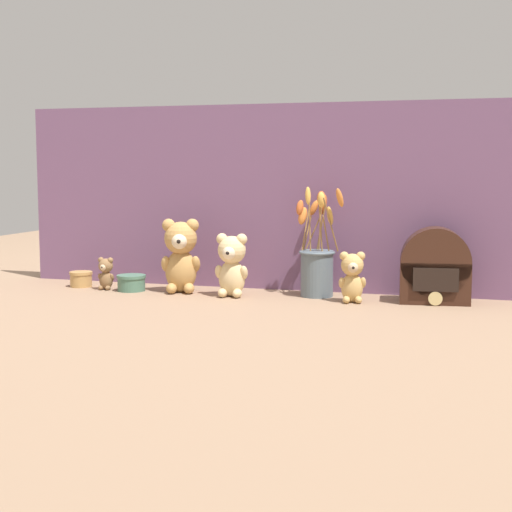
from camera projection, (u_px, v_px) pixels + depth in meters
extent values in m
plane|color=#8E7056|center=(254.00, 297.00, 2.37)|extent=(4.00, 4.00, 0.00)
cube|color=#704C70|center=(269.00, 197.00, 2.49)|extent=(1.67, 0.02, 0.59)
ellipsoid|color=tan|center=(181.00, 271.00, 2.45)|extent=(0.12, 0.11, 0.13)
sphere|color=tan|center=(181.00, 238.00, 2.44)|extent=(0.10, 0.10, 0.10)
sphere|color=beige|center=(179.00, 241.00, 2.40)|extent=(0.05, 0.05, 0.05)
sphere|color=black|center=(179.00, 242.00, 2.38)|extent=(0.01, 0.01, 0.01)
sphere|color=tan|center=(192.00, 225.00, 2.43)|extent=(0.04, 0.04, 0.04)
sphere|color=tan|center=(169.00, 225.00, 2.43)|extent=(0.04, 0.04, 0.04)
ellipsoid|color=tan|center=(196.00, 264.00, 2.44)|extent=(0.04, 0.05, 0.06)
ellipsoid|color=tan|center=(166.00, 264.00, 2.44)|extent=(0.04, 0.05, 0.06)
ellipsoid|color=tan|center=(189.00, 288.00, 2.42)|extent=(0.05, 0.06, 0.03)
ellipsoid|color=tan|center=(172.00, 288.00, 2.42)|extent=(0.05, 0.06, 0.03)
ellipsoid|color=#DBBC84|center=(232.00, 278.00, 2.37)|extent=(0.09, 0.07, 0.11)
sphere|color=#DBBC84|center=(232.00, 250.00, 2.36)|extent=(0.09, 0.09, 0.09)
sphere|color=beige|center=(229.00, 253.00, 2.33)|extent=(0.04, 0.04, 0.04)
sphere|color=black|center=(228.00, 253.00, 2.31)|extent=(0.01, 0.01, 0.01)
sphere|color=#DBBC84|center=(242.00, 239.00, 2.35)|extent=(0.03, 0.03, 0.03)
sphere|color=#DBBC84|center=(222.00, 239.00, 2.36)|extent=(0.03, 0.03, 0.03)
ellipsoid|color=#DBBC84|center=(244.00, 273.00, 2.35)|extent=(0.03, 0.04, 0.05)
ellipsoid|color=#DBBC84|center=(219.00, 272.00, 2.37)|extent=(0.03, 0.04, 0.05)
ellipsoid|color=#DBBC84|center=(237.00, 293.00, 2.35)|extent=(0.03, 0.05, 0.03)
ellipsoid|color=#DBBC84|center=(223.00, 293.00, 2.36)|extent=(0.03, 0.05, 0.03)
ellipsoid|color=tan|center=(352.00, 288.00, 2.27)|extent=(0.07, 0.07, 0.09)
sphere|color=tan|center=(352.00, 265.00, 2.26)|extent=(0.07, 0.07, 0.07)
sphere|color=#D1B289|center=(353.00, 267.00, 2.24)|extent=(0.03, 0.03, 0.03)
sphere|color=black|center=(353.00, 268.00, 2.22)|extent=(0.01, 0.01, 0.01)
sphere|color=tan|center=(361.00, 256.00, 2.26)|extent=(0.03, 0.03, 0.03)
sphere|color=tan|center=(344.00, 256.00, 2.26)|extent=(0.03, 0.03, 0.03)
ellipsoid|color=tan|center=(363.00, 283.00, 2.26)|extent=(0.03, 0.03, 0.04)
ellipsoid|color=tan|center=(342.00, 283.00, 2.26)|extent=(0.03, 0.03, 0.04)
ellipsoid|color=tan|center=(358.00, 300.00, 2.25)|extent=(0.03, 0.04, 0.02)
ellipsoid|color=tan|center=(346.00, 300.00, 2.25)|extent=(0.03, 0.04, 0.02)
ellipsoid|color=olive|center=(106.00, 280.00, 2.51)|extent=(0.04, 0.04, 0.06)
sphere|color=olive|center=(106.00, 266.00, 2.50)|extent=(0.05, 0.05, 0.05)
sphere|color=#D1B289|center=(103.00, 267.00, 2.49)|extent=(0.02, 0.02, 0.02)
sphere|color=black|center=(102.00, 267.00, 2.48)|extent=(0.01, 0.01, 0.01)
sphere|color=olive|center=(111.00, 260.00, 2.49)|extent=(0.02, 0.02, 0.02)
sphere|color=olive|center=(101.00, 260.00, 2.50)|extent=(0.02, 0.02, 0.02)
ellipsoid|color=olive|center=(112.00, 277.00, 2.50)|extent=(0.01, 0.02, 0.03)
ellipsoid|color=olive|center=(100.00, 277.00, 2.51)|extent=(0.01, 0.02, 0.03)
ellipsoid|color=olive|center=(108.00, 288.00, 2.49)|extent=(0.02, 0.02, 0.02)
ellipsoid|color=olive|center=(101.00, 288.00, 2.50)|extent=(0.02, 0.02, 0.02)
cylinder|color=slate|center=(317.00, 273.00, 2.37)|extent=(0.10, 0.10, 0.14)
torus|color=slate|center=(317.00, 252.00, 2.36)|extent=(0.11, 0.11, 0.01)
cylinder|color=olive|center=(306.00, 229.00, 2.38)|extent=(0.02, 0.05, 0.13)
ellipsoid|color=#C65B28|center=(300.00, 207.00, 2.38)|extent=(0.03, 0.04, 0.05)
cylinder|color=olive|center=(310.00, 223.00, 2.34)|extent=(0.01, 0.02, 0.17)
ellipsoid|color=gold|center=(308.00, 196.00, 2.33)|extent=(0.03, 0.03, 0.05)
cylinder|color=olive|center=(320.00, 226.00, 2.33)|extent=(0.02, 0.01, 0.15)
ellipsoid|color=gold|center=(321.00, 200.00, 2.32)|extent=(0.04, 0.03, 0.05)
cylinder|color=olive|center=(331.00, 225.00, 2.32)|extent=(0.04, 0.06, 0.16)
ellipsoid|color=orange|center=(340.00, 198.00, 2.28)|extent=(0.03, 0.04, 0.06)
cylinder|color=olive|center=(321.00, 227.00, 2.38)|extent=(0.03, 0.01, 0.14)
ellipsoid|color=#C65B28|center=(323.00, 205.00, 2.39)|extent=(0.04, 0.03, 0.07)
cylinder|color=olive|center=(315.00, 229.00, 2.40)|extent=(0.06, 0.02, 0.13)
ellipsoid|color=orange|center=(314.00, 208.00, 2.42)|extent=(0.04, 0.03, 0.05)
cylinder|color=olive|center=(326.00, 234.00, 2.33)|extent=(0.02, 0.03, 0.11)
ellipsoid|color=gold|center=(330.00, 216.00, 2.32)|extent=(0.03, 0.04, 0.06)
cylinder|color=olive|center=(307.00, 233.00, 2.38)|extent=(0.02, 0.04, 0.10)
ellipsoid|color=orange|center=(303.00, 216.00, 2.39)|extent=(0.04, 0.05, 0.06)
cylinder|color=olive|center=(320.00, 224.00, 2.38)|extent=(0.01, 0.01, 0.16)
ellipsoid|color=#C65B28|center=(321.00, 198.00, 2.37)|extent=(0.03, 0.03, 0.04)
cube|color=#381E14|center=(435.00, 282.00, 2.26)|extent=(0.21, 0.12, 0.12)
cylinder|color=#381E14|center=(435.00, 262.00, 2.25)|extent=(0.21, 0.12, 0.20)
cube|color=black|center=(436.00, 280.00, 2.20)|extent=(0.13, 0.02, 0.07)
cylinder|color=#D6BC7A|center=(435.00, 298.00, 2.21)|extent=(0.04, 0.01, 0.04)
cylinder|color=#47705B|center=(132.00, 284.00, 2.48)|extent=(0.09, 0.09, 0.04)
cylinder|color=#47705B|center=(131.00, 276.00, 2.48)|extent=(0.09, 0.09, 0.01)
cylinder|color=tan|center=(81.00, 280.00, 2.57)|extent=(0.07, 0.07, 0.04)
cylinder|color=tan|center=(81.00, 273.00, 2.56)|extent=(0.07, 0.07, 0.01)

